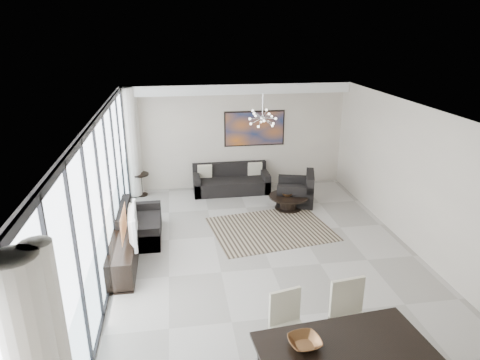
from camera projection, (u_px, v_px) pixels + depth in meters
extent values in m
cube|color=#A8A39B|center=(272.00, 268.00, 8.08)|extent=(6.00, 9.00, 0.02)
cube|color=white|center=(276.00, 117.00, 7.10)|extent=(6.00, 9.00, 0.02)
cube|color=#B8AC9D|center=(236.00, 136.00, 11.76)|extent=(6.00, 0.02, 2.90)
cube|color=#B8AC9D|center=(429.00, 188.00, 8.02)|extent=(0.02, 9.00, 2.90)
cube|color=white|center=(100.00, 208.00, 7.15)|extent=(0.01, 8.95, 2.85)
cube|color=black|center=(93.00, 125.00, 6.68)|extent=(0.04, 8.95, 0.10)
cube|color=black|center=(111.00, 280.00, 7.64)|extent=(0.04, 8.95, 0.06)
cube|color=black|center=(60.00, 323.00, 4.37)|extent=(0.04, 0.05, 2.88)
cube|color=black|center=(79.00, 271.00, 5.30)|extent=(0.04, 0.05, 2.88)
cube|color=black|center=(93.00, 235.00, 6.23)|extent=(0.04, 0.05, 2.88)
cube|color=black|center=(103.00, 207.00, 7.16)|extent=(0.04, 0.05, 2.88)
cube|color=black|center=(110.00, 186.00, 8.09)|extent=(0.04, 0.05, 2.88)
cube|color=black|center=(116.00, 170.00, 9.02)|extent=(0.04, 0.05, 2.88)
cube|color=black|center=(121.00, 156.00, 9.95)|extent=(0.04, 0.05, 2.88)
cube|color=black|center=(125.00, 145.00, 10.87)|extent=(0.04, 0.05, 2.88)
cylinder|color=beige|center=(131.00, 143.00, 11.03)|extent=(0.36, 0.36, 2.85)
cube|color=white|center=(237.00, 89.00, 11.13)|extent=(5.98, 0.40, 0.26)
cube|color=#B85A19|center=(255.00, 129.00, 11.74)|extent=(1.68, 0.04, 0.98)
cylinder|color=silver|center=(263.00, 106.00, 9.55)|extent=(0.02, 0.02, 0.55)
sphere|color=silver|center=(262.00, 118.00, 9.65)|extent=(0.12, 0.12, 0.12)
cube|color=black|center=(271.00, 229.00, 9.63)|extent=(2.84, 2.34, 0.01)
cylinder|color=black|center=(289.00, 197.00, 10.60)|extent=(0.97, 0.97, 0.04)
cylinder|color=black|center=(288.00, 203.00, 10.66)|extent=(0.43, 0.43, 0.30)
cylinder|color=black|center=(288.00, 208.00, 10.71)|extent=(0.68, 0.68, 0.03)
imported|color=brown|center=(287.00, 194.00, 10.58)|extent=(0.29, 0.29, 0.08)
cube|color=black|center=(231.00, 185.00, 11.72)|extent=(2.05, 0.84, 0.37)
cube|color=black|center=(229.00, 169.00, 11.90)|extent=(2.05, 0.17, 0.37)
cube|color=black|center=(197.00, 184.00, 11.55)|extent=(0.17, 0.84, 0.54)
cube|color=black|center=(265.00, 181.00, 11.83)|extent=(0.17, 0.84, 0.54)
cube|color=black|center=(141.00, 229.00, 9.20)|extent=(0.83, 1.48, 0.37)
cube|color=black|center=(124.00, 215.00, 9.02)|extent=(0.17, 1.48, 0.37)
cube|color=black|center=(139.00, 240.00, 8.56)|extent=(0.83, 0.17, 0.54)
cube|color=black|center=(143.00, 213.00, 9.78)|extent=(0.83, 0.17, 0.54)
cube|color=black|center=(295.00, 195.00, 11.02)|extent=(1.14, 1.18, 0.40)
cube|color=black|center=(310.00, 181.00, 10.84)|extent=(0.45, 0.97, 0.40)
cube|color=black|center=(295.00, 186.00, 11.35)|extent=(0.92, 0.43, 0.59)
cube|color=black|center=(295.00, 197.00, 10.63)|extent=(0.92, 0.43, 0.59)
cylinder|color=black|center=(140.00, 174.00, 11.35)|extent=(0.45, 0.45, 0.04)
cylinder|color=black|center=(141.00, 185.00, 11.45)|extent=(0.06, 0.06, 0.56)
cylinder|color=black|center=(142.00, 195.00, 11.55)|extent=(0.31, 0.31, 0.03)
cube|color=black|center=(123.00, 255.00, 8.01)|extent=(0.50, 1.78, 0.56)
imported|color=gray|center=(129.00, 225.00, 7.84)|extent=(0.22, 1.08, 0.62)
cube|color=black|center=(344.00, 348.00, 4.94)|extent=(2.08, 1.18, 0.04)
cube|color=black|center=(389.00, 341.00, 5.65)|extent=(0.07, 0.07, 0.79)
cube|color=beige|center=(291.00, 332.00, 5.71)|extent=(0.55, 0.55, 0.06)
cube|color=beige|center=(285.00, 308.00, 5.79)|extent=(0.46, 0.15, 0.56)
cylinder|color=black|center=(309.00, 352.00, 5.70)|extent=(0.04, 0.04, 0.43)
cylinder|color=black|center=(272.00, 342.00, 5.88)|extent=(0.04, 0.04, 0.43)
cube|color=beige|center=(353.00, 325.00, 5.79)|extent=(0.56, 0.56, 0.07)
cube|color=beige|center=(347.00, 298.00, 5.89)|extent=(0.50, 0.12, 0.61)
cylinder|color=black|center=(372.00, 348.00, 5.75)|extent=(0.04, 0.04, 0.47)
cylinder|color=black|center=(332.00, 334.00, 6.00)|extent=(0.04, 0.04, 0.47)
imported|color=brown|center=(305.00, 342.00, 4.93)|extent=(0.43, 0.43, 0.09)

